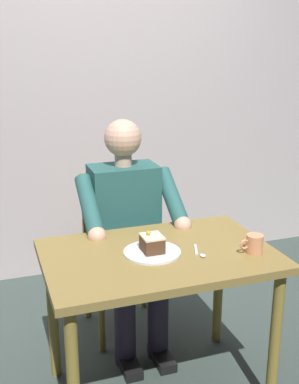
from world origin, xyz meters
The scene contains 8 objects.
cafe_rear_panel centered at (0.00, -1.48, 1.50)m, with size 6.40×0.12×3.00m, color #C0B2B0.
dining_table centered at (0.00, 0.00, 0.62)m, with size 1.02×0.67×0.72m.
chair centered at (0.00, -0.65, 0.50)m, with size 0.42×0.42×0.91m.
seated_person centered at (0.00, -0.47, 0.64)m, with size 0.53×0.58×1.23m.
dessert_plate centered at (0.03, 0.00, 0.73)m, with size 0.25×0.25×0.01m, color white.
cake_slice centered at (0.03, 0.00, 0.77)m, with size 0.09×0.10×0.09m.
coffee_cup centered at (-0.39, 0.14, 0.76)m, with size 0.11×0.07×0.08m.
dessert_spoon centered at (-0.16, 0.07, 0.72)m, with size 0.05×0.14×0.01m.
Camera 1 is at (0.68, 1.84, 1.60)m, focal length 45.27 mm.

